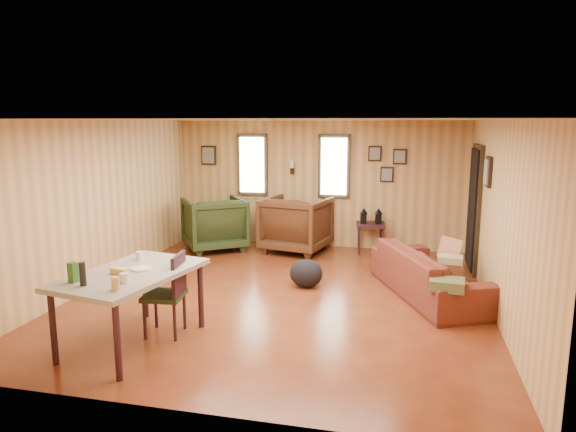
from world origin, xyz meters
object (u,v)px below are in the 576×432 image
Objects in this scene: recliner_brown at (296,222)px; dining_table at (130,279)px; sofa at (429,265)px; recliner_green at (214,221)px; side_table at (371,222)px; end_table at (224,229)px.

dining_table is at bearing 90.55° from recliner_brown.
recliner_green reaches higher than sofa.
recliner_brown is at bearing 25.14° from sofa.
recliner_green is 4.21m from dining_table.
sofa is 3.96m from dining_table.
recliner_green reaches higher than side_table.
sofa reaches higher than side_table.
recliner_green is at bearing -152.94° from end_table.
end_table is (-1.37, -0.12, -0.18)m from recliner_brown.
end_table is 0.39× the size of dining_table.
dining_table is (-2.21, -4.61, 0.18)m from side_table.
dining_table is (-0.87, -4.36, 0.18)m from recliner_brown.
recliner_green is 0.23m from end_table.
sofa is at bearing 119.33° from recliner_green.
recliner_green is (-1.53, -0.20, -0.02)m from recliner_brown.
end_table is at bearing -172.15° from side_table.
sofa is 4.12m from end_table.
end_table is at bearing 17.01° from recliner_brown.
sofa is at bearing -67.03° from side_table.
end_table is at bearing 171.63° from recliner_green.
side_table is at bearing 75.18° from dining_table.
recliner_brown is at bearing 89.53° from dining_table.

